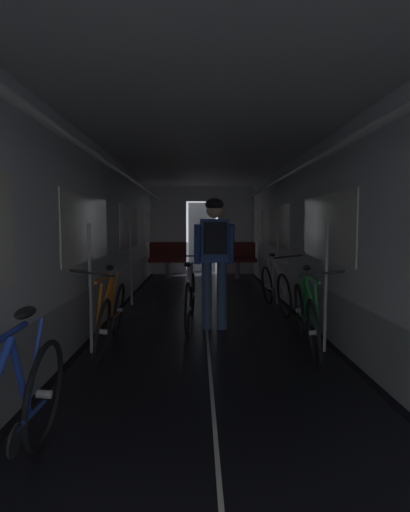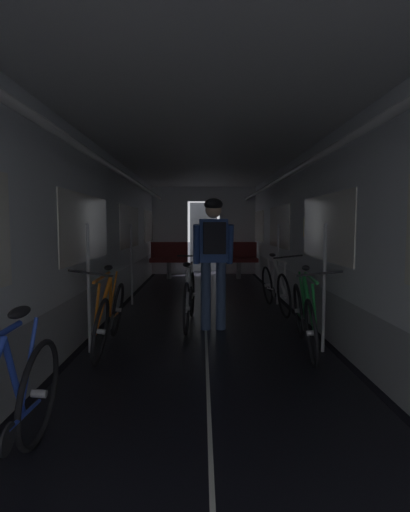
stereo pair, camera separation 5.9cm
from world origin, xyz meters
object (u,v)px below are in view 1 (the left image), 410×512
object	(u,v)px
bench_seat_far_right	(237,257)
bicycle_silver_in_aisle	(190,297)
bicycle_white	(275,287)
bench_seat_far_left	(168,257)
bicycle_orange	(111,315)
bicycle_blue	(8,428)
bicycle_green	(306,316)
person_cyclist_aisle	(214,249)

from	to	relation	value
bench_seat_far_right	bicycle_silver_in_aisle	distance (m)	4.92
bench_seat_far_right	bicycle_white	distance (m)	3.89
bench_seat_far_left	bench_seat_far_right	distance (m)	1.80
bicycle_silver_in_aisle	bicycle_orange	bearing A→B (deg)	-129.70
bicycle_blue	bicycle_orange	xyz separation A→B (m)	(-0.04, 2.47, -0.00)
bicycle_blue	bicycle_white	bearing A→B (deg)	63.69
bicycle_white	bicycle_green	xyz separation A→B (m)	(-0.05, -2.03, -0.00)
bench_seat_far_right	person_cyclist_aisle	world-z (taller)	person_cyclist_aisle
bicycle_white	person_cyclist_aisle	bearing A→B (deg)	-131.25
bench_seat_far_right	bicycle_blue	world-z (taller)	bench_seat_far_right
bicycle_green	bicycle_orange	world-z (taller)	bicycle_orange
bicycle_green	bicycle_orange	size ratio (longest dim) A/B	1.00
bench_seat_far_left	bench_seat_far_right	xyz separation A→B (m)	(1.80, 0.00, 0.00)
bicycle_green	bicycle_silver_in_aisle	world-z (taller)	bicycle_green
bench_seat_far_right	bicycle_blue	bearing A→B (deg)	-103.22
bench_seat_far_left	bicycle_silver_in_aisle	bearing A→B (deg)	-81.94
bicycle_white	bicycle_silver_in_aisle	distance (m)	1.64
bicycle_green	person_cyclist_aisle	xyz separation A→B (m)	(-0.98, 0.85, 0.69)
bench_seat_far_right	person_cyclist_aisle	size ratio (longest dim) A/B	0.57
bicycle_white	person_cyclist_aisle	xyz separation A→B (m)	(-1.03, -1.18, 0.69)
bicycle_blue	bicycle_white	world-z (taller)	same
bicycle_blue	bicycle_green	xyz separation A→B (m)	(2.14, 2.39, -0.00)
bench_seat_far_right	bicycle_blue	xyz separation A→B (m)	(-1.95, -8.30, -0.19)
bench_seat_far_left	bicycle_orange	bearing A→B (deg)	-91.82
bicycle_orange	bicycle_silver_in_aisle	size ratio (longest dim) A/B	1.00
bench_seat_far_left	bicycle_silver_in_aisle	distance (m)	4.84
bicycle_silver_in_aisle	person_cyclist_aisle	bearing A→B (deg)	-39.28
bench_seat_far_left	bicycle_orange	size ratio (longest dim) A/B	0.58
person_cyclist_aisle	bicycle_silver_in_aisle	distance (m)	0.81
bench_seat_far_left	bicycle_blue	world-z (taller)	bench_seat_far_left
bicycle_orange	person_cyclist_aisle	xyz separation A→B (m)	(1.19, 0.77, 0.69)
bicycle_blue	bicycle_orange	size ratio (longest dim) A/B	1.00
bench_seat_far_right	bicycle_silver_in_aisle	xyz separation A→B (m)	(-1.12, -4.79, -0.18)
bicycle_white	bicycle_orange	size ratio (longest dim) A/B	1.00
bench_seat_far_right	bicycle_silver_in_aisle	bearing A→B (deg)	-103.18
bicycle_green	bicycle_silver_in_aisle	distance (m)	1.72
bicycle_green	bench_seat_far_left	bearing A→B (deg)	108.59
bicycle_blue	bicycle_orange	world-z (taller)	bicycle_orange
bench_seat_far_left	person_cyclist_aisle	bearing A→B (deg)	-78.78
bicycle_green	bicycle_silver_in_aisle	bearing A→B (deg)	139.52
bench_seat_far_left	bench_seat_far_right	world-z (taller)	same
bicycle_silver_in_aisle	bench_seat_far_left	bearing A→B (deg)	98.06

